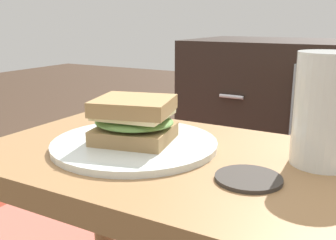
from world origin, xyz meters
The scene contains 7 objects.
side_table centered at (0.00, 0.00, 0.37)m, with size 0.56×0.36×0.46m.
tv_cabinet centered at (0.10, 0.95, 0.29)m, with size 0.96×0.46×0.58m.
area_rug centered at (-0.42, 0.41, 0.00)m, with size 1.08×0.79×0.01m.
plate centered at (-0.06, 0.00, 0.47)m, with size 0.25×0.25×0.01m, color silver.
sandwich_front centered at (-0.06, 0.00, 0.50)m, with size 0.14×0.13×0.07m.
beer_glass centered at (0.20, 0.06, 0.53)m, with size 0.08×0.08×0.15m.
coaster centered at (0.14, -0.04, 0.46)m, with size 0.08×0.08×0.01m, color #332D28.
Camera 1 is at (0.26, -0.47, 0.65)m, focal length 41.62 mm.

